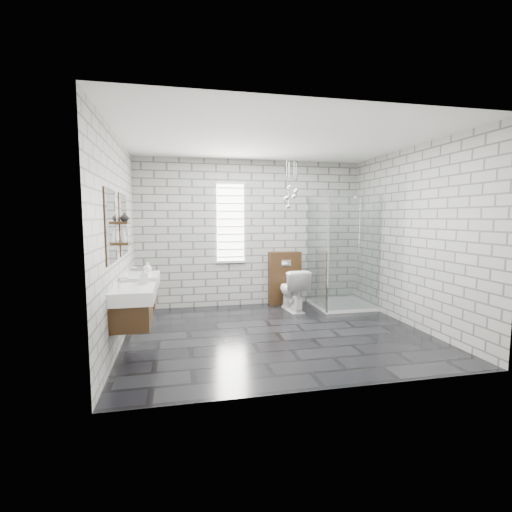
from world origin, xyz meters
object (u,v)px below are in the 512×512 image
object	(u,v)px
cistern_panel	(285,278)
shower_enclosure	(339,281)
vanity_right	(139,281)
toilet	(292,290)
vanity_left	(130,296)

from	to	relation	value
cistern_panel	shower_enclosure	size ratio (longest dim) A/B	0.49
vanity_right	toilet	world-z (taller)	vanity_right
shower_enclosure	toilet	size ratio (longest dim) A/B	2.74
vanity_right	cistern_panel	distance (m)	2.87
cistern_panel	toilet	bearing A→B (deg)	-90.00
vanity_left	cistern_panel	size ratio (longest dim) A/B	1.57
cistern_panel	vanity_left	bearing A→B (deg)	-137.41
vanity_right	shower_enclosure	distance (m)	3.51
vanity_left	cistern_panel	xyz separation A→B (m)	(2.53, 2.32, -0.26)
vanity_left	shower_enclosure	xyz separation A→B (m)	(3.41, 1.81, -0.25)
vanity_left	vanity_right	xyz separation A→B (m)	(0.00, 1.00, 0.00)
vanity_left	toilet	bearing A→B (deg)	35.94
cistern_panel	toilet	world-z (taller)	cistern_panel
vanity_right	cistern_panel	world-z (taller)	vanity_right
vanity_left	cistern_panel	bearing A→B (deg)	42.59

